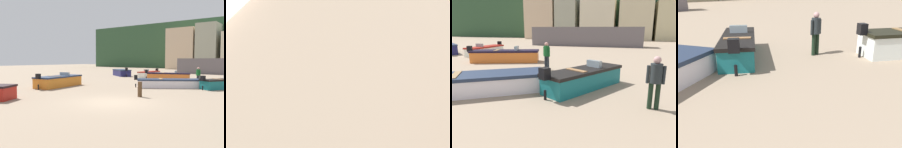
# 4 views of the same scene
# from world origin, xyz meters

# --- Properties ---
(ground_plane) EXTENTS (160.00, 160.00, 0.00)m
(ground_plane) POSITION_xyz_m (0.00, 0.00, 0.00)
(ground_plane) COLOR gray
(townhouse_far_left) EXTENTS (6.75, 5.74, 10.00)m
(townhouse_far_left) POSITION_xyz_m (-13.62, 46.87, 5.00)
(townhouse_far_left) COLOR #D0B290
(townhouse_far_left) RESTS_ON ground
(townhouse_left) EXTENTS (4.56, 6.93, 10.68)m
(townhouse_left) POSITION_xyz_m (-7.55, 47.47, 5.34)
(townhouse_left) COLOR #9EA08A
(townhouse_left) RESTS_ON ground
(boat_orange_0) EXTENTS (2.47, 5.03, 1.26)m
(boat_orange_0) POSITION_xyz_m (-8.37, 3.19, 0.48)
(boat_orange_0) COLOR orange
(boat_orange_0) RESTS_ON ground
(boat_teal_2) EXTENTS (2.90, 3.87, 1.12)m
(boat_teal_2) POSITION_xyz_m (3.41, 10.08, 0.42)
(boat_teal_2) COLOR #166B70
(boat_teal_2) RESTS_ON ground
(boat_white_4) EXTENTS (5.20, 4.15, 1.05)m
(boat_white_4) POSITION_xyz_m (-0.41, 8.29, 0.38)
(boat_white_4) COLOR white
(boat_white_4) RESTS_ON ground
(boat_orange_6) EXTENTS (5.02, 2.86, 1.17)m
(boat_orange_6) POSITION_xyz_m (-3.32, 14.91, 0.44)
(boat_orange_6) COLOR orange
(boat_orange_6) RESTS_ON ground
(boat_navy_8) EXTENTS (4.14, 3.67, 1.26)m
(boat_navy_8) POSITION_xyz_m (-11.74, 17.65, 0.48)
(boat_navy_8) COLOR navy
(boat_navy_8) RESTS_ON ground
(boat_white_9) EXTENTS (1.37, 4.36, 1.10)m
(boat_white_9) POSITION_xyz_m (-7.44, 18.02, 0.41)
(boat_white_9) COLOR white
(boat_white_9) RESTS_ON ground
(mooring_post_near_water) EXTENTS (0.28, 0.28, 0.97)m
(mooring_post_near_water) POSITION_xyz_m (0.22, 2.54, 0.48)
(mooring_post_near_water) COLOR #513722
(mooring_post_near_water) RESTS_ON ground
(beach_walker_foreground) EXTENTS (0.52, 0.45, 1.62)m
(beach_walker_foreground) POSITION_xyz_m (0.60, 13.14, 0.95)
(beach_walker_foreground) COLOR #1E232A
(beach_walker_foreground) RESTS_ON ground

